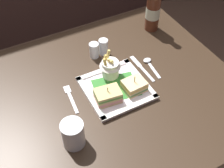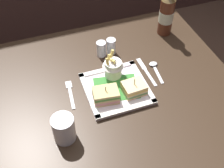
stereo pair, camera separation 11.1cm
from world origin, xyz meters
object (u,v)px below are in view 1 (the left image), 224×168
object	(u,v)px
beer_bottle	(153,9)
pepper_shaker	(103,48)
fries_cup	(110,66)
sandwich_half_left	(108,96)
square_plate	(116,89)
water_glass	(73,135)
spoon	(149,63)
dining_table	(108,118)
knife	(141,67)
sandwich_half_right	(134,86)
salt_shaker	(94,51)
fork	(71,97)

from	to	relation	value
beer_bottle	pepper_shaker	world-z (taller)	beer_bottle
fries_cup	beer_bottle	distance (m)	0.39
sandwich_half_left	pepper_shaker	xyz separation A→B (m)	(0.11, 0.26, -0.00)
square_plate	water_glass	world-z (taller)	water_glass
fries_cup	spoon	bearing A→B (deg)	-2.10
dining_table	knife	world-z (taller)	knife
beer_bottle	water_glass	world-z (taller)	beer_bottle
fries_cup	square_plate	bearing A→B (deg)	-99.15
spoon	dining_table	bearing A→B (deg)	-164.53
sandwich_half_left	water_glass	world-z (taller)	water_glass
spoon	pepper_shaker	bearing A→B (deg)	132.71
sandwich_half_right	knife	world-z (taller)	sandwich_half_right
sandwich_half_right	water_glass	bearing A→B (deg)	-160.38
salt_shaker	pepper_shaker	distance (m)	0.04
water_glass	sandwich_half_right	bearing A→B (deg)	19.62
sandwich_half_left	square_plate	bearing A→B (deg)	34.72
sandwich_half_right	salt_shaker	bearing A→B (deg)	100.34
square_plate	spoon	world-z (taller)	square_plate
beer_bottle	fork	size ratio (longest dim) A/B	1.94
knife	pepper_shaker	xyz separation A→B (m)	(-0.10, 0.15, 0.03)
fries_cup	dining_table	bearing A→B (deg)	-123.99
salt_shaker	water_glass	bearing A→B (deg)	-124.42
dining_table	sandwich_half_left	xyz separation A→B (m)	(-0.02, -0.04, 0.20)
knife	spoon	world-z (taller)	spoon
water_glass	spoon	distance (m)	0.48
knife	salt_shaker	xyz separation A→B (m)	(-0.14, 0.15, 0.03)
sandwich_half_left	dining_table	bearing A→B (deg)	63.32
sandwich_half_left	knife	distance (m)	0.23
water_glass	salt_shaker	distance (m)	0.44
salt_shaker	square_plate	bearing A→B (deg)	-92.58
sandwich_half_right	fries_cup	distance (m)	0.12
square_plate	water_glass	bearing A→B (deg)	-148.78
fries_cup	salt_shaker	xyz separation A→B (m)	(-0.00, 0.14, -0.03)
fries_cup	knife	size ratio (longest dim) A/B	0.66
salt_shaker	spoon	bearing A→B (deg)	-39.35
dining_table	fries_cup	size ratio (longest dim) A/B	9.15
fries_cup	salt_shaker	size ratio (longest dim) A/B	1.65
square_plate	pepper_shaker	distance (m)	0.22
sandwich_half_left	beer_bottle	bearing A→B (deg)	38.24
square_plate	beer_bottle	bearing A→B (deg)	38.80
sandwich_half_left	salt_shaker	xyz separation A→B (m)	(0.07, 0.26, -0.00)
sandwich_half_left	fries_cup	bearing A→B (deg)	58.59
square_plate	water_glass	distance (m)	0.28
sandwich_half_left	knife	bearing A→B (deg)	25.76
fries_cup	knife	world-z (taller)	fries_cup
dining_table	sandwich_half_left	bearing A→B (deg)	-116.68
square_plate	salt_shaker	size ratio (longest dim) A/B	3.50
beer_bottle	water_glass	size ratio (longest dim) A/B	2.86
dining_table	pepper_shaker	size ratio (longest dim) A/B	14.41
fork	spoon	bearing A→B (deg)	3.11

